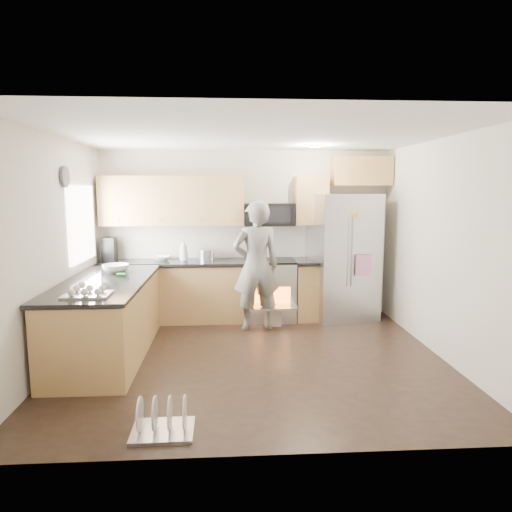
{
  "coord_description": "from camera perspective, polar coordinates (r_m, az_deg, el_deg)",
  "views": [
    {
      "loc": [
        -0.29,
        -5.19,
        1.99
      ],
      "look_at": [
        0.07,
        0.5,
        1.16
      ],
      "focal_mm": 32.0,
      "sensor_mm": 36.0,
      "label": 1
    }
  ],
  "objects": [
    {
      "name": "stove_range",
      "position": [
        7.03,
        1.71,
        -2.53
      ],
      "size": [
        0.76,
        0.97,
        1.79
      ],
      "color": "#B7B7BC",
      "rests_on": "ground"
    },
    {
      "name": "ground",
      "position": [
        5.56,
        -0.35,
        -12.72
      ],
      "size": [
        4.5,
        4.5,
        0.0
      ],
      "primitive_type": "plane",
      "color": "black",
      "rests_on": "ground"
    },
    {
      "name": "dish_rack",
      "position": [
        4.08,
        -11.59,
        -19.77
      ],
      "size": [
        0.51,
        0.41,
        0.31
      ],
      "rotation": [
        0.0,
        0.0,
        0.01
      ],
      "color": "#B7B7BC",
      "rests_on": "ground"
    },
    {
      "name": "room_shell",
      "position": [
        5.22,
        -0.79,
        4.78
      ],
      "size": [
        4.54,
        4.04,
        2.62
      ],
      "color": "beige",
      "rests_on": "ground"
    },
    {
      "name": "back_cabinet_run",
      "position": [
        7.02,
        -5.99,
        -0.21
      ],
      "size": [
        4.45,
        0.64,
        2.5
      ],
      "color": "#A27B41",
      "rests_on": "ground"
    },
    {
      "name": "person",
      "position": [
        6.47,
        0.02,
        -1.25
      ],
      "size": [
        0.74,
        0.55,
        1.85
      ],
      "primitive_type": "imported",
      "rotation": [
        0.0,
        0.0,
        3.3
      ],
      "color": "slate",
      "rests_on": "ground"
    },
    {
      "name": "refrigerator",
      "position": [
        7.19,
        10.88,
        -0.09
      ],
      "size": [
        1.06,
        0.89,
        1.93
      ],
      "rotation": [
        0.0,
        0.0,
        0.17
      ],
      "color": "#B7B7BC",
      "rests_on": "ground"
    },
    {
      "name": "peninsula",
      "position": [
        5.83,
        -18.09,
        -7.34
      ],
      "size": [
        0.96,
        2.36,
        1.03
      ],
      "color": "#A27B41",
      "rests_on": "ground"
    }
  ]
}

